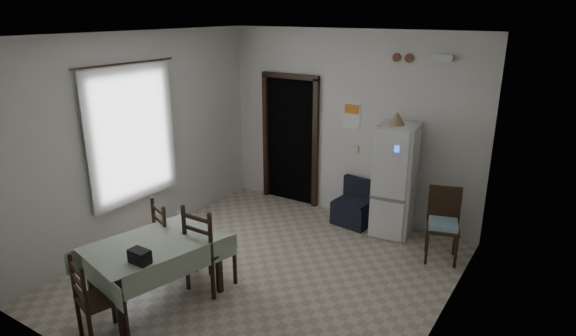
# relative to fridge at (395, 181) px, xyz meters

# --- Properties ---
(ground) EXTENTS (4.50, 4.50, 0.00)m
(ground) POSITION_rel_fridge_xyz_m (-0.92, -1.93, -0.82)
(ground) COLOR #ACA18C
(ground) RESTS_ON ground
(ceiling) EXTENTS (4.20, 4.50, 0.02)m
(ceiling) POSITION_rel_fridge_xyz_m (-0.92, -1.93, 2.08)
(ceiling) COLOR white
(ceiling) RESTS_ON ground
(wall_back) EXTENTS (4.20, 0.02, 2.90)m
(wall_back) POSITION_rel_fridge_xyz_m (-0.92, 0.32, 0.63)
(wall_back) COLOR silver
(wall_back) RESTS_ON ground
(wall_front) EXTENTS (4.20, 0.02, 2.90)m
(wall_front) POSITION_rel_fridge_xyz_m (-0.92, -4.18, 0.63)
(wall_front) COLOR silver
(wall_front) RESTS_ON ground
(wall_left) EXTENTS (0.02, 4.50, 2.90)m
(wall_left) POSITION_rel_fridge_xyz_m (-3.02, -1.93, 0.63)
(wall_left) COLOR silver
(wall_left) RESTS_ON ground
(wall_right) EXTENTS (0.02, 4.50, 2.90)m
(wall_right) POSITION_rel_fridge_xyz_m (1.18, -1.93, 0.63)
(wall_right) COLOR silver
(wall_right) RESTS_ON ground
(doorway) EXTENTS (1.06, 0.52, 2.22)m
(doorway) POSITION_rel_fridge_xyz_m (-1.97, 0.52, 0.24)
(doorway) COLOR black
(doorway) RESTS_ON ground
(window_recess) EXTENTS (0.10, 1.20, 1.60)m
(window_recess) POSITION_rel_fridge_xyz_m (-3.07, -2.13, 0.73)
(window_recess) COLOR silver
(window_recess) RESTS_ON ground
(curtain) EXTENTS (0.02, 1.45, 1.85)m
(curtain) POSITION_rel_fridge_xyz_m (-2.96, -2.13, 0.73)
(curtain) COLOR silver
(curtain) RESTS_ON ground
(curtain_rod) EXTENTS (0.02, 1.60, 0.02)m
(curtain_rod) POSITION_rel_fridge_xyz_m (-2.95, -2.13, 1.68)
(curtain_rod) COLOR black
(curtain_rod) RESTS_ON ground
(calendar) EXTENTS (0.28, 0.02, 0.40)m
(calendar) POSITION_rel_fridge_xyz_m (-0.87, 0.31, 0.80)
(calendar) COLOR white
(calendar) RESTS_ON ground
(calendar_image) EXTENTS (0.24, 0.01, 0.14)m
(calendar_image) POSITION_rel_fridge_xyz_m (-0.87, 0.30, 0.90)
(calendar_image) COLOR orange
(calendar_image) RESTS_ON ground
(light_switch) EXTENTS (0.08, 0.02, 0.12)m
(light_switch) POSITION_rel_fridge_xyz_m (-0.77, 0.31, 0.28)
(light_switch) COLOR beige
(light_switch) RESTS_ON ground
(vent_left) EXTENTS (0.12, 0.03, 0.12)m
(vent_left) POSITION_rel_fridge_xyz_m (-0.22, 0.30, 1.70)
(vent_left) COLOR brown
(vent_left) RESTS_ON ground
(vent_right) EXTENTS (0.12, 0.03, 0.12)m
(vent_right) POSITION_rel_fridge_xyz_m (-0.04, 0.30, 1.70)
(vent_right) COLOR brown
(vent_right) RESTS_ON ground
(emergency_light) EXTENTS (0.25, 0.07, 0.09)m
(emergency_light) POSITION_rel_fridge_xyz_m (0.43, 0.28, 1.73)
(emergency_light) COLOR white
(emergency_light) RESTS_ON ground
(fridge) EXTENTS (0.59, 0.59, 1.65)m
(fridge) POSITION_rel_fridge_xyz_m (0.00, 0.00, 0.00)
(fridge) COLOR silver
(fridge) RESTS_ON ground
(tan_cone) EXTENTS (0.23, 0.23, 0.18)m
(tan_cone) POSITION_rel_fridge_xyz_m (-0.02, -0.05, 0.92)
(tan_cone) COLOR tan
(tan_cone) RESTS_ON fridge
(navy_seat) EXTENTS (0.63, 0.61, 0.68)m
(navy_seat) POSITION_rel_fridge_xyz_m (-0.62, -0.00, -0.49)
(navy_seat) COLOR black
(navy_seat) RESTS_ON ground
(corner_chair) EXTENTS (0.52, 0.52, 0.97)m
(corner_chair) POSITION_rel_fridge_xyz_m (0.83, -0.42, -0.34)
(corner_chair) COLOR black
(corner_chair) RESTS_ON ground
(dining_table) EXTENTS (1.22, 1.57, 0.72)m
(dining_table) POSITION_rel_fridge_xyz_m (-1.62, -3.08, -0.46)
(dining_table) COLOR #99A890
(dining_table) RESTS_ON ground
(black_bag) EXTENTS (0.22, 0.14, 0.14)m
(black_bag) POSITION_rel_fridge_xyz_m (-1.39, -3.47, -0.03)
(black_bag) COLOR black
(black_bag) RESTS_ON dining_table
(dining_chair_far_left) EXTENTS (0.54, 0.54, 0.98)m
(dining_chair_far_left) POSITION_rel_fridge_xyz_m (-1.92, -2.50, -0.34)
(dining_chair_far_left) COLOR black
(dining_chair_far_left) RESTS_ON ground
(dining_chair_far_right) EXTENTS (0.46, 0.46, 1.07)m
(dining_chair_far_right) POSITION_rel_fridge_xyz_m (-1.29, -2.55, -0.29)
(dining_chair_far_right) COLOR black
(dining_chair_far_right) RESTS_ON ground
(dining_chair_near_head) EXTENTS (0.50, 0.50, 0.94)m
(dining_chair_near_head) POSITION_rel_fridge_xyz_m (-1.57, -3.86, -0.36)
(dining_chair_near_head) COLOR black
(dining_chair_near_head) RESTS_ON ground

